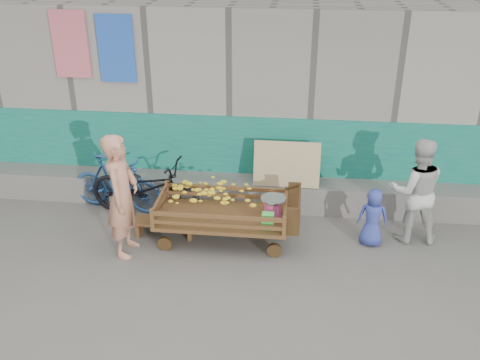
# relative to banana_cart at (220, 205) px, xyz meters

# --- Properties ---
(ground) EXTENTS (80.00, 80.00, 0.00)m
(ground) POSITION_rel_banana_cart_xyz_m (0.59, -1.26, -0.57)
(ground) COLOR #5E5C55
(ground) RESTS_ON ground
(building_wall) EXTENTS (12.00, 3.50, 3.00)m
(building_wall) POSITION_rel_banana_cart_xyz_m (0.59, 2.79, 0.89)
(building_wall) COLOR gray
(building_wall) RESTS_ON ground
(banana_cart) EXTENTS (1.99, 0.91, 0.85)m
(banana_cart) POSITION_rel_banana_cart_xyz_m (0.00, 0.00, 0.00)
(banana_cart) COLOR #502B1B
(banana_cart) RESTS_ON ground
(bench) EXTENTS (0.95, 0.29, 0.24)m
(bench) POSITION_rel_banana_cart_xyz_m (-0.81, 0.05, -0.40)
(bench) COLOR #502B1B
(bench) RESTS_ON ground
(vendor_man) EXTENTS (0.43, 0.64, 1.72)m
(vendor_man) POSITION_rel_banana_cart_xyz_m (-1.22, -0.42, 0.29)
(vendor_man) COLOR tan
(vendor_man) RESTS_ON ground
(woman) EXTENTS (0.77, 0.61, 1.54)m
(woman) POSITION_rel_banana_cart_xyz_m (2.68, 0.35, 0.19)
(woman) COLOR silver
(woman) RESTS_ON ground
(child) EXTENTS (0.44, 0.32, 0.85)m
(child) POSITION_rel_banana_cart_xyz_m (2.12, 0.15, -0.15)
(child) COLOR #33419F
(child) RESTS_ON ground
(bicycle_dark) EXTENTS (1.87, 0.90, 0.94)m
(bicycle_dark) POSITION_rel_banana_cart_xyz_m (-1.22, 0.59, -0.10)
(bicycle_dark) COLOR black
(bicycle_dark) RESTS_ON ground
(bicycle_blue) EXTENTS (1.56, 0.71, 0.90)m
(bicycle_blue) POSITION_rel_banana_cart_xyz_m (-1.72, 0.72, -0.12)
(bicycle_blue) COLOR #2C5593
(bicycle_blue) RESTS_ON ground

